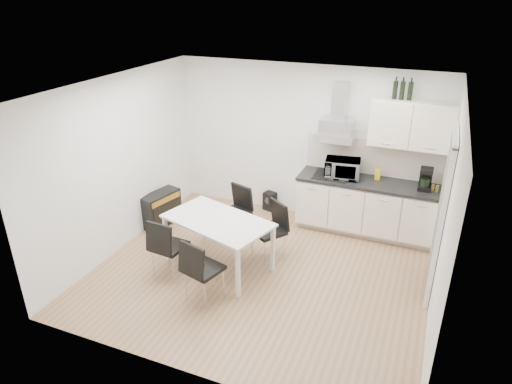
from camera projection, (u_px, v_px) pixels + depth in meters
ground at (261, 272)px, 6.47m from camera, size 4.50×4.50×0.00m
wall_back at (305, 143)px, 7.62m from camera, size 4.50×0.10×2.60m
wall_front at (183, 270)px, 4.25m from camera, size 4.50×0.10×2.60m
wall_left at (119, 165)px, 6.70m from camera, size 0.10×4.00×2.60m
wall_right at (446, 219)px, 5.16m from camera, size 0.10×4.00×2.60m
ceiling at (262, 88)px, 5.39m from camera, size 4.50×4.50×0.00m
doorway at (440, 217)px, 5.74m from camera, size 0.08×1.04×2.10m
kitchenette at (372, 186)px, 7.18m from camera, size 2.22×0.64×2.52m
dining_table at (218, 224)px, 6.35m from camera, size 1.65×1.23×0.75m
chair_far_left at (234, 214)px, 7.13m from camera, size 0.58×0.61×0.88m
chair_far_right at (268, 232)px, 6.63m from camera, size 0.65×0.66×0.88m
chair_near_left at (169, 247)px, 6.25m from camera, size 0.48×0.54×0.88m
chair_near_right at (204, 269)px, 5.76m from camera, size 0.56×0.60×0.88m
guitar_amp at (161, 209)px, 7.66m from camera, size 0.45×0.74×0.57m
floor_speaker at (270, 201)px, 8.20m from camera, size 0.24×0.23×0.33m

